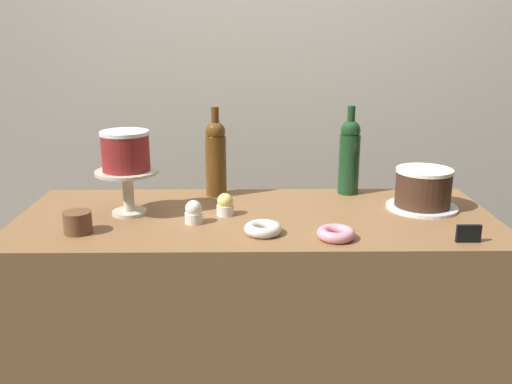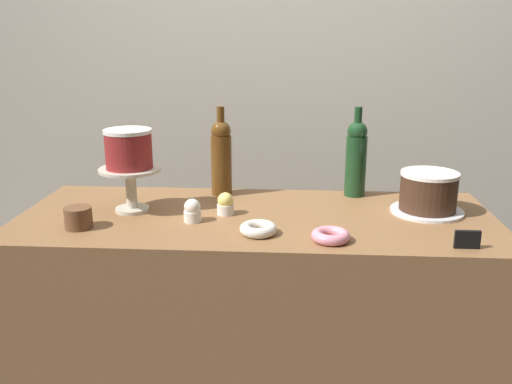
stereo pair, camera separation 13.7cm
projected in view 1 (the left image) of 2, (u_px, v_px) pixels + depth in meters
name	position (u px, v px, depth m)	size (l,w,h in m)	color
back_wall	(254.00, 82.00, 2.58)	(6.00, 0.05, 2.60)	#BCB7A8
display_counter	(256.00, 342.00, 1.95)	(1.56, 0.63, 0.94)	brown
cake_stand_pedestal	(128.00, 185.00, 1.81)	(0.20, 0.20, 0.15)	beige
white_layer_cake	(125.00, 151.00, 1.77)	(0.16, 0.16, 0.13)	maroon
silver_serving_platter	(422.00, 207.00, 1.89)	(0.24, 0.24, 0.01)	white
chocolate_round_cake	(423.00, 187.00, 1.87)	(0.19, 0.19, 0.13)	#3D2619
wine_bottle_green	(349.00, 155.00, 2.03)	(0.08, 0.08, 0.33)	#193D1E
wine_bottle_amber	(216.00, 157.00, 2.01)	(0.08, 0.08, 0.33)	#5B3814
cupcake_vanilla	(194.00, 213.00, 1.74)	(0.06, 0.06, 0.07)	white
cupcake_lemon	(225.00, 205.00, 1.81)	(0.06, 0.06, 0.07)	white
donut_sugar	(263.00, 229.00, 1.65)	(0.11, 0.11, 0.03)	silver
donut_pink	(336.00, 234.00, 1.61)	(0.11, 0.11, 0.03)	pink
cookie_stack	(78.00, 222.00, 1.65)	(0.08, 0.08, 0.07)	brown
price_sign_chalkboard	(469.00, 234.00, 1.58)	(0.07, 0.01, 0.05)	black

